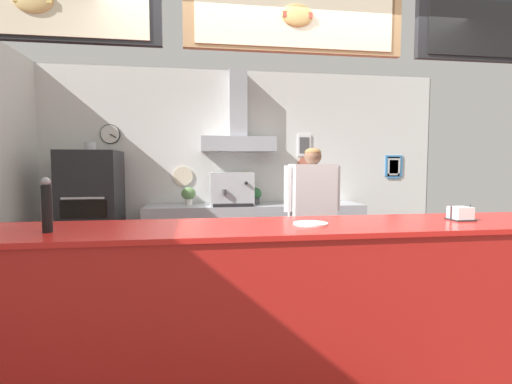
# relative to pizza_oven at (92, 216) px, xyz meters

# --- Properties ---
(ground_plane) EXTENTS (6.79, 6.79, 0.00)m
(ground_plane) POSITION_rel_pizza_oven_xyz_m (1.99, -2.14, -0.82)
(ground_plane) COLOR #514C47
(back_wall_assembly) EXTENTS (5.66, 2.99, 2.80)m
(back_wall_assembly) POSITION_rel_pizza_oven_xyz_m (1.98, 0.34, 0.67)
(back_wall_assembly) COLOR gray
(back_wall_assembly) RESTS_ON ground_plane
(service_counter) EXTENTS (4.44, 0.71, 1.09)m
(service_counter) POSITION_rel_pizza_oven_xyz_m (1.99, -2.64, -0.28)
(service_counter) COLOR red
(service_counter) RESTS_ON ground_plane
(back_prep_counter) EXTENTS (2.92, 0.64, 0.93)m
(back_prep_counter) POSITION_rel_pizza_oven_xyz_m (2.07, 0.12, -0.36)
(back_prep_counter) COLOR #A3A5AD
(back_prep_counter) RESTS_ON ground_plane
(pizza_oven) EXTENTS (0.68, 0.69, 1.74)m
(pizza_oven) POSITION_rel_pizza_oven_xyz_m (0.00, 0.00, 0.00)
(pizza_oven) COLOR #232326
(pizza_oven) RESTS_ON ground_plane
(shop_worker) EXTENTS (0.62, 0.27, 1.64)m
(shop_worker) POSITION_rel_pizza_oven_xyz_m (2.49, -1.15, 0.05)
(shop_worker) COLOR #232328
(shop_worker) RESTS_ON ground_plane
(espresso_machine) EXTENTS (0.57, 0.48, 0.43)m
(espresso_machine) POSITION_rel_pizza_oven_xyz_m (1.75, 0.09, 0.32)
(espresso_machine) COLOR #B7BABF
(espresso_machine) RESTS_ON back_prep_counter
(potted_sage) EXTENTS (0.19, 0.19, 0.24)m
(potted_sage) POSITION_rel_pizza_oven_xyz_m (1.18, 0.12, 0.25)
(potted_sage) COLOR beige
(potted_sage) RESTS_ON back_prep_counter
(potted_oregano) EXTENTS (0.18, 0.18, 0.23)m
(potted_oregano) POSITION_rel_pizza_oven_xyz_m (2.07, 0.13, 0.23)
(potted_oregano) COLOR #4C4C51
(potted_oregano) RESTS_ON back_prep_counter
(napkin_holder) EXTENTS (0.15, 0.14, 0.10)m
(napkin_holder) POSITION_rel_pizza_oven_xyz_m (3.05, -2.63, 0.31)
(napkin_holder) COLOR #262628
(napkin_holder) RESTS_ON service_counter
(condiment_plate) EXTENTS (0.21, 0.21, 0.01)m
(condiment_plate) POSITION_rel_pizza_oven_xyz_m (2.01, -2.66, 0.28)
(condiment_plate) COLOR white
(condiment_plate) RESTS_ON service_counter
(pepper_grinder) EXTENTS (0.05, 0.05, 0.30)m
(pepper_grinder) POSITION_rel_pizza_oven_xyz_m (0.52, -2.71, 0.42)
(pepper_grinder) COLOR black
(pepper_grinder) RESTS_ON service_counter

